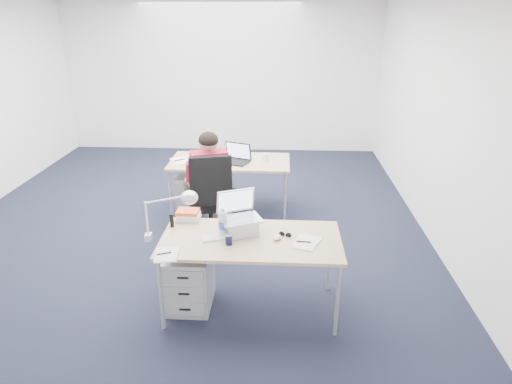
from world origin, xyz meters
The scene contains 24 objects.
floor centered at (0.00, 0.00, 0.00)m, with size 7.00×7.00×0.00m, color black.
room centered at (0.00, 0.00, 1.71)m, with size 6.02×7.02×2.80m.
desk_near centered at (0.92, -1.75, 0.68)m, with size 1.60×0.80×0.73m.
desk_far centered at (0.48, 0.47, 0.68)m, with size 1.60×0.80×0.73m.
office_chair centered at (0.35, -0.48, 0.32)m, with size 0.87×0.87×1.15m.
seated_person centered at (0.31, -0.30, 0.68)m, with size 0.57×0.80×1.35m.
drawer_pedestal_near centered at (0.34, -1.72, 0.28)m, with size 0.40×0.50×0.55m, color #A8AAAD.
drawer_pedestal_far centered at (-0.03, 0.41, 0.28)m, with size 0.40×0.50×0.55m, color #A8AAAD.
silver_laptop centered at (0.82, -1.65, 0.92)m, with size 0.35×0.28×0.37m, color silver, non-canonical shape.
wireless_keyboard centered at (0.64, -1.75, 0.74)m, with size 0.31×0.13×0.02m, color white.
computer_mouse centered at (1.15, -1.76, 0.75)m, with size 0.07×0.10×0.04m, color white.
headphones centered at (0.84, -1.60, 0.75)m, with size 0.23×0.18×0.04m, color black, non-canonical shape.
can_koozie centered at (0.73, -1.87, 0.78)m, with size 0.06×0.06×0.10m, color #13163E.
water_bottle centered at (0.66, -1.70, 0.86)m, with size 0.08×0.08×0.26m, color silver.
bear_figurine centered at (0.68, -1.45, 0.80)m, with size 0.08×0.06×0.14m, color #28721E, non-canonical shape.
book_stack centered at (0.29, -1.40, 0.78)m, with size 0.22×0.17×0.10m, color silver.
cordless_phone centered at (0.17, -1.56, 0.79)m, with size 0.03×0.02×0.13m, color black.
papers_left centered at (0.23, -2.08, 0.73)m, with size 0.18×0.26×0.01m, color #F6E58E.
papers_right centered at (1.40, -1.81, 0.73)m, with size 0.19×0.27×0.01m, color #F6E58E.
sunglasses centered at (1.22, -1.69, 0.74)m, with size 0.12×0.05×0.03m, color black, non-canonical shape.
desk_lamp centered at (0.17, -1.83, 0.98)m, with size 0.43×0.16×0.49m, color silver, non-canonical shape.
dark_laptop centered at (0.55, 0.39, 0.86)m, with size 0.37×0.35×0.27m, color black, non-canonical shape.
far_cup centered at (0.96, 0.47, 0.79)m, with size 0.08×0.08×0.11m, color white.
far_papers centered at (-0.17, 0.41, 0.73)m, with size 0.23×0.33×0.01m, color white.
Camera 1 is at (1.16, -5.35, 2.61)m, focal length 32.00 mm.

